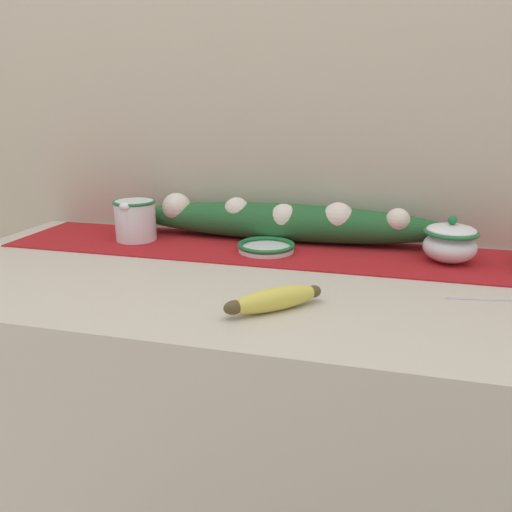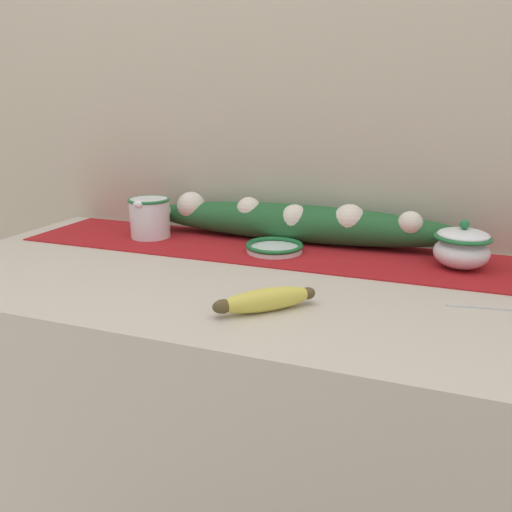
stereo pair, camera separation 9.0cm
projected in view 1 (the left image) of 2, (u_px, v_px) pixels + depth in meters
name	position (u px, v px, depth m)	size (l,w,h in m)	color
countertop	(258.00, 463.00, 1.14)	(1.44, 0.65, 0.91)	beige
back_wall	(293.00, 122.00, 1.25)	(2.24, 0.04, 2.40)	#B7AD99
table_runner	(277.00, 250.00, 1.18)	(1.32, 0.27, 0.00)	#A8191E
cream_pitcher	(136.00, 218.00, 1.25)	(0.11, 0.12, 0.10)	white
sugar_bowl	(450.00, 242.00, 1.07)	(0.11, 0.11, 0.10)	white
small_dish	(266.00, 247.00, 1.16)	(0.13, 0.13, 0.02)	white
banana	(274.00, 299.00, 0.83)	(0.15, 0.14, 0.04)	#DBCC4C
poinsettia_garland	(283.00, 221.00, 1.25)	(0.81, 0.10, 0.11)	#235B2D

